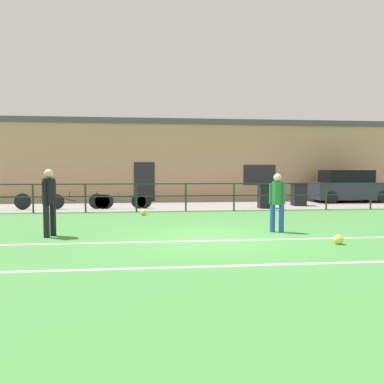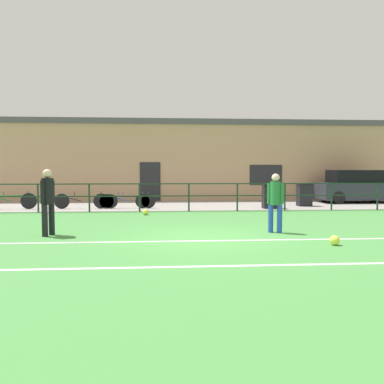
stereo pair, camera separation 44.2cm
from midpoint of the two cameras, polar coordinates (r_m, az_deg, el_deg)
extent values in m
cube|color=#478C42|center=(9.38, 1.02, -7.11)|extent=(60.00, 44.00, 0.04)
cube|color=white|center=(8.98, 1.34, -7.44)|extent=(36.00, 0.11, 0.00)
cube|color=white|center=(6.71, 3.99, -11.17)|extent=(36.00, 0.11, 0.00)
cube|color=gray|center=(17.76, -2.39, -2.05)|extent=(48.00, 5.00, 0.02)
cylinder|color=#193823|center=(15.94, -23.82, -0.91)|extent=(0.07, 0.07, 1.15)
cylinder|color=#193823|center=(15.45, -16.74, -0.89)|extent=(0.07, 0.07, 1.15)
cylinder|color=#193823|center=(15.21, -9.31, -0.86)|extent=(0.07, 0.07, 1.15)
cylinder|color=#193823|center=(15.23, -1.78, -0.81)|extent=(0.07, 0.07, 1.15)
cylinder|color=#193823|center=(15.51, 5.61, -0.75)|extent=(0.07, 0.07, 1.15)
cylinder|color=#193823|center=(16.04, 12.62, -0.68)|extent=(0.07, 0.07, 1.15)
cylinder|color=#193823|center=(16.78, 19.10, -0.61)|extent=(0.07, 0.07, 1.15)
cylinder|color=#193823|center=(17.73, 24.96, -0.54)|extent=(0.07, 0.07, 1.15)
cube|color=#193823|center=(15.20, -1.78, 1.27)|extent=(36.00, 0.04, 0.04)
cube|color=#193823|center=(15.23, -1.78, -0.60)|extent=(36.00, 0.04, 0.04)
cube|color=tan|center=(21.38, -3.05, 4.41)|extent=(28.00, 2.40, 4.15)
cube|color=#232328|center=(20.15, -7.91, 1.53)|extent=(1.10, 0.04, 2.10)
cube|color=#232328|center=(20.92, 9.66, 2.58)|extent=(1.80, 0.04, 1.10)
cube|color=#4C4C51|center=(21.54, -3.07, 10.33)|extent=(28.00, 2.56, 0.30)
cylinder|color=black|center=(10.10, -22.50, -4.17)|extent=(0.15, 0.15, 0.81)
cylinder|color=black|center=(10.30, -21.59, -4.01)|extent=(0.15, 0.15, 0.81)
cylinder|color=black|center=(10.13, -22.13, 0.07)|extent=(0.30, 0.30, 0.67)
sphere|color=beige|center=(10.12, -22.19, 2.61)|extent=(0.23, 0.23, 0.23)
cylinder|color=black|center=(10.00, -22.80, -0.10)|extent=(0.11, 0.11, 0.60)
cylinder|color=black|center=(10.27, -21.49, 0.02)|extent=(0.11, 0.11, 0.60)
cylinder|color=blue|center=(10.38, 10.99, -3.93)|extent=(0.14, 0.14, 0.75)
cylinder|color=blue|center=(10.36, 12.29, -3.97)|extent=(0.14, 0.14, 0.75)
cylinder|color=#237038|center=(10.30, 11.68, -0.15)|extent=(0.28, 0.28, 0.62)
sphere|color=beige|center=(10.29, 11.71, 2.18)|extent=(0.21, 0.21, 0.21)
cylinder|color=#237038|center=(10.32, 10.75, -0.23)|extent=(0.10, 0.10, 0.56)
cylinder|color=#237038|center=(10.29, 12.62, -0.26)|extent=(0.10, 0.10, 0.56)
sphere|color=#E5E04C|center=(9.11, 20.14, -6.79)|extent=(0.22, 0.22, 0.22)
sphere|color=#E5E04C|center=(14.10, -8.32, -3.06)|extent=(0.23, 0.23, 0.23)
cube|color=#282D38|center=(21.13, 22.32, 0.20)|extent=(4.04, 1.70, 0.85)
cube|color=black|center=(21.01, 21.89, 2.24)|extent=(2.42, 1.43, 0.65)
cylinder|color=black|center=(19.79, 19.93, -0.79)|extent=(0.60, 0.18, 0.60)
cylinder|color=black|center=(21.14, 26.63, -0.69)|extent=(0.60, 0.18, 0.60)
cylinder|color=black|center=(21.27, 18.01, -0.48)|extent=(0.60, 0.18, 0.60)
cylinder|color=black|center=(22.53, 24.39, -0.41)|extent=(0.60, 0.18, 0.60)
cylinder|color=black|center=(16.95, -20.68, -1.39)|extent=(0.65, 0.04, 0.65)
cylinder|color=black|center=(16.61, -15.10, -1.38)|extent=(0.65, 0.04, 0.65)
cube|color=black|center=(16.74, -17.93, -0.66)|extent=(1.30, 0.04, 0.04)
cube|color=black|center=(16.84, -19.31, -1.03)|extent=(0.82, 0.03, 0.24)
cylinder|color=black|center=(16.80, -18.91, -0.33)|extent=(0.03, 0.03, 0.20)
cylinder|color=black|center=(16.59, -15.11, -0.41)|extent=(0.03, 0.03, 0.28)
cylinder|color=black|center=(16.55, -13.69, -1.42)|extent=(0.62, 0.04, 0.62)
cylinder|color=black|center=(16.41, -8.02, -1.40)|extent=(0.62, 0.04, 0.62)
cube|color=#234C99|center=(16.44, -10.87, -0.71)|extent=(1.28, 0.04, 0.04)
cube|color=#234C99|center=(16.49, -12.29, -1.07)|extent=(0.80, 0.03, 0.23)
cylinder|color=#234C99|center=(16.46, -11.87, -0.37)|extent=(0.03, 0.03, 0.20)
cylinder|color=#234C99|center=(16.39, -8.02, -0.45)|extent=(0.03, 0.03, 0.28)
cylinder|color=black|center=(17.35, -25.10, -1.32)|extent=(0.68, 0.04, 0.68)
cube|color=#1E6633|center=(17.60, -27.49, -0.60)|extent=(1.20, 0.04, 0.04)
cylinder|color=#1E6633|center=(17.33, -25.12, -0.36)|extent=(0.03, 0.03, 0.28)
cylinder|color=black|center=(16.57, -14.27, -1.42)|extent=(0.62, 0.04, 0.62)
cylinder|color=black|center=(16.42, -8.92, -1.40)|extent=(0.62, 0.04, 0.62)
cube|color=#4C5156|center=(16.46, -11.61, -0.71)|extent=(1.21, 0.04, 0.04)
cube|color=#4C5156|center=(16.51, -12.94, -1.07)|extent=(0.76, 0.03, 0.23)
cylinder|color=#4C5156|center=(16.49, -12.55, -0.37)|extent=(0.03, 0.03, 0.20)
cylinder|color=#4C5156|center=(16.40, -8.93, -0.45)|extent=(0.03, 0.03, 0.28)
cube|color=black|center=(18.16, 15.29, -0.48)|extent=(0.60, 0.51, 0.97)
cube|color=black|center=(18.13, 15.32, 1.18)|extent=(0.64, 0.54, 0.08)
cube|color=black|center=(16.62, 10.35, -0.75)|extent=(0.57, 0.48, 0.98)
cube|color=black|center=(16.60, 10.36, 1.07)|extent=(0.60, 0.51, 0.08)
camera|label=1|loc=(0.22, -91.07, -0.06)|focal=34.97mm
camera|label=2|loc=(0.22, 88.93, 0.06)|focal=34.97mm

